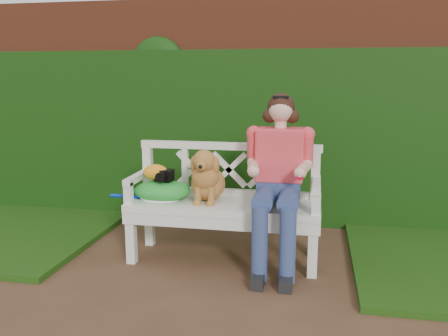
# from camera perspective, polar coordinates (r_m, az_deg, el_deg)

# --- Properties ---
(ground) EXTENTS (60.00, 60.00, 0.00)m
(ground) POSITION_cam_1_polar(r_m,az_deg,el_deg) (3.36, -3.76, -14.63)
(ground) COLOR #482D1D
(brick_wall) EXTENTS (10.00, 0.30, 2.20)m
(brick_wall) POSITION_cam_1_polar(r_m,az_deg,el_deg) (4.90, 1.79, 6.89)
(brick_wall) COLOR brown
(brick_wall) RESTS_ON ground
(ivy_hedge) EXTENTS (10.00, 0.18, 1.70)m
(ivy_hedge) POSITION_cam_1_polar(r_m,az_deg,el_deg) (4.71, 1.34, 3.67)
(ivy_hedge) COLOR #15390A
(ivy_hedge) RESTS_ON ground
(garden_bench) EXTENTS (1.62, 0.71, 0.48)m
(garden_bench) POSITION_cam_1_polar(r_m,az_deg,el_deg) (3.81, -0.00, -7.55)
(garden_bench) COLOR white
(garden_bench) RESTS_ON ground
(seated_woman) EXTENTS (0.60, 0.76, 1.27)m
(seated_woman) POSITION_cam_1_polar(r_m,az_deg,el_deg) (3.63, 6.60, -2.12)
(seated_woman) COLOR #FF3A70
(seated_woman) RESTS_ON ground
(dog) EXTENTS (0.32, 0.41, 0.43)m
(dog) POSITION_cam_1_polar(r_m,az_deg,el_deg) (3.71, -2.01, -0.77)
(dog) COLOR #B36A3D
(dog) RESTS_ON garden_bench
(tennis_racket) EXTENTS (0.64, 0.36, 0.03)m
(tennis_racket) POSITION_cam_1_polar(r_m,az_deg,el_deg) (3.83, -8.10, -3.57)
(tennis_racket) COLOR silver
(tennis_racket) RESTS_ON garden_bench
(green_bag) EXTENTS (0.56, 0.51, 0.16)m
(green_bag) POSITION_cam_1_polar(r_m,az_deg,el_deg) (3.81, -7.47, -2.65)
(green_bag) COLOR #178B20
(green_bag) RESTS_ON garden_bench
(camera_item) EXTENTS (0.15, 0.12, 0.09)m
(camera_item) POSITION_cam_1_polar(r_m,az_deg,el_deg) (3.78, -7.21, -0.85)
(camera_item) COLOR black
(camera_item) RESTS_ON green_bag
(baseball_glove) EXTENTS (0.24, 0.21, 0.13)m
(baseball_glove) POSITION_cam_1_polar(r_m,az_deg,el_deg) (3.81, -8.23, -0.50)
(baseball_glove) COLOR orange
(baseball_glove) RESTS_ON green_bag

